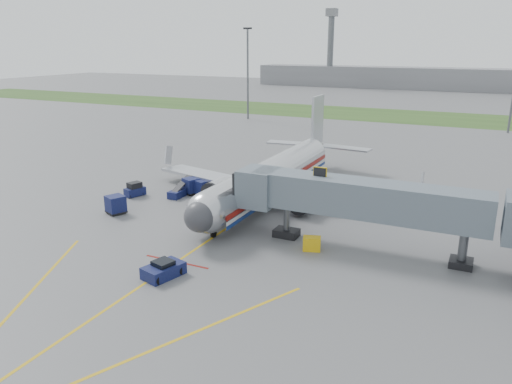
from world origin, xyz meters
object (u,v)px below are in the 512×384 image
at_px(belt_loader, 180,192).
at_px(ramp_worker, 196,212).
at_px(pushback_tug, 163,270).
at_px(airliner, 272,176).
at_px(baggage_tug, 135,190).

height_order(belt_loader, ramp_worker, belt_loader).
bearing_deg(ramp_worker, pushback_tug, -108.83).
xyz_separation_m(airliner, ramp_worker, (-3.86, -9.99, -1.77)).
height_order(baggage_tug, belt_loader, belt_loader).
distance_m(belt_loader, ramp_worker, 8.75).
relative_size(belt_loader, ramp_worker, 2.28).
xyz_separation_m(belt_loader, ramp_worker, (6.14, -6.21, 0.39)).
relative_size(pushback_tug, baggage_tug, 1.34).
relative_size(airliner, belt_loader, 8.95).
relative_size(baggage_tug, belt_loader, 0.65).
xyz_separation_m(pushback_tug, baggage_tug, (-15.33, 15.88, 0.18)).
relative_size(airliner, ramp_worker, 20.40).
bearing_deg(airliner, belt_loader, -159.31).
height_order(airliner, ramp_worker, airliner).
bearing_deg(pushback_tug, airliner, 91.52).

